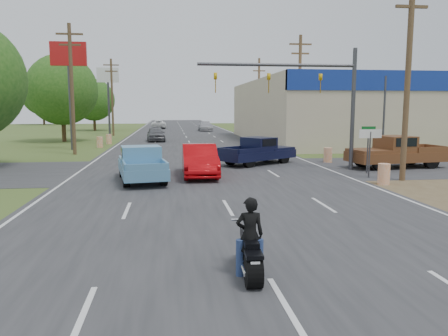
{
  "coord_description": "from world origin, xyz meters",
  "views": [
    {
      "loc": [
        -2.04,
        -7.35,
        3.58
      ],
      "look_at": [
        0.01,
        9.25,
        1.3
      ],
      "focal_mm": 35.0,
      "sensor_mm": 36.0,
      "label": 1
    }
  ],
  "objects": [
    {
      "name": "signal_mast",
      "position": [
        5.82,
        17.0,
        4.8
      ],
      "size": [
        9.12,
        0.4,
        7.0
      ],
      "color": "#3F3F44",
      "rests_on": "ground"
    },
    {
      "name": "brown_pickup",
      "position": [
        11.46,
        17.52,
        0.98
      ],
      "size": [
        6.11,
        3.03,
        1.94
      ],
      "rotation": [
        0.0,
        0.0,
        1.71
      ],
      "color": "black",
      "rests_on": "ground"
    },
    {
      "name": "red_convertible",
      "position": [
        -0.5,
        15.67,
        0.84
      ],
      "size": [
        1.8,
        5.11,
        1.68
      ],
      "primitive_type": "imported",
      "rotation": [
        0.0,
        0.0,
        -0.01
      ],
      "color": "#BE080D",
      "rests_on": "ground"
    },
    {
      "name": "lane_sign",
      "position": [
        8.2,
        14.0,
        1.9
      ],
      "size": [
        1.2,
        0.08,
        2.52
      ],
      "color": "#3F3F44",
      "rests_on": "ground"
    },
    {
      "name": "utility_pole_1",
      "position": [
        9.5,
        13.0,
        5.32
      ],
      "size": [
        2.0,
        0.28,
        10.0
      ],
      "color": "#4C3823",
      "rests_on": "ground"
    },
    {
      "name": "main_road",
      "position": [
        0.0,
        40.0,
        0.01
      ],
      "size": [
        15.0,
        180.0,
        0.02
      ],
      "primitive_type": "cube",
      "color": "#2D2D30",
      "rests_on": "ground"
    },
    {
      "name": "pole_sign_left_near",
      "position": [
        -10.5,
        32.0,
        7.17
      ],
      "size": [
        3.0,
        0.35,
        9.2
      ],
      "color": "#3F3F44",
      "rests_on": "ground"
    },
    {
      "name": "tree_6",
      "position": [
        -30.0,
        95.0,
        6.51
      ],
      "size": [
        8.82,
        8.82,
        10.92
      ],
      "color": "#422D19",
      "rests_on": "ground"
    },
    {
      "name": "barrel_1",
      "position": [
        8.4,
        20.5,
        0.5
      ],
      "size": [
        0.56,
        0.56,
        1.0
      ],
      "primitive_type": "cylinder",
      "color": "orange",
      "rests_on": "ground"
    },
    {
      "name": "distant_car_white",
      "position": [
        -3.97,
        72.01,
        0.75
      ],
      "size": [
        2.54,
        5.44,
        1.51
      ],
      "primitive_type": "imported",
      "rotation": [
        0.0,
        0.0,
        3.14
      ],
      "color": "white",
      "rests_on": "ground"
    },
    {
      "name": "navy_pickup",
      "position": [
        3.66,
        20.23,
        0.88
      ],
      "size": [
        5.5,
        4.62,
        1.75
      ],
      "rotation": [
        0.0,
        0.0,
        -0.98
      ],
      "color": "black",
      "rests_on": "ground"
    },
    {
      "name": "blue_pickup",
      "position": [
        -3.49,
        14.5,
        0.88
      ],
      "size": [
        2.82,
        5.5,
        1.74
      ],
      "rotation": [
        0.0,
        0.0,
        0.16
      ],
      "color": "black",
      "rests_on": "ground"
    },
    {
      "name": "barrel_0",
      "position": [
        8.0,
        12.0,
        0.5
      ],
      "size": [
        0.56,
        0.56,
        1.0
      ],
      "primitive_type": "cylinder",
      "color": "orange",
      "rests_on": "ground"
    },
    {
      "name": "rider",
      "position": [
        -0.39,
        1.51,
        0.82
      ],
      "size": [
        0.62,
        0.42,
        1.64
      ],
      "primitive_type": "imported",
      "rotation": [
        0.0,
        0.0,
        3.09
      ],
      "color": "black",
      "rests_on": "ground"
    },
    {
      "name": "distant_car_grey",
      "position": [
        -3.58,
        41.18,
        0.8
      ],
      "size": [
        2.24,
        4.81,
        1.59
      ],
      "primitive_type": "imported",
      "rotation": [
        0.0,
        0.0,
        0.08
      ],
      "color": "slate",
      "rests_on": "ground"
    },
    {
      "name": "utility_pole_6",
      "position": [
        -9.5,
        52.0,
        5.32
      ],
      "size": [
        2.0,
        0.28,
        10.0
      ],
      "color": "#4C3823",
      "rests_on": "ground"
    },
    {
      "name": "barrel_3",
      "position": [
        -8.2,
        38.0,
        0.5
      ],
      "size": [
        0.56,
        0.56,
        1.0
      ],
      "primitive_type": "cylinder",
      "color": "orange",
      "rests_on": "ground"
    },
    {
      "name": "utility_pole_2",
      "position": [
        9.5,
        31.0,
        5.32
      ],
      "size": [
        2.0,
        0.28,
        10.0
      ],
      "color": "#4C3823",
      "rests_on": "ground"
    },
    {
      "name": "tree_2",
      "position": [
        -14.2,
        66.0,
        4.95
      ],
      "size": [
        6.72,
        6.72,
        8.32
      ],
      "color": "#422D19",
      "rests_on": "ground"
    },
    {
      "name": "tree_1",
      "position": [
        -13.5,
        42.0,
        5.57
      ],
      "size": [
        7.56,
        7.56,
        9.36
      ],
      "color": "#422D19",
      "rests_on": "ground"
    },
    {
      "name": "cross_road",
      "position": [
        0.0,
        18.0,
        0.01
      ],
      "size": [
        120.0,
        10.0,
        0.02
      ],
      "primitive_type": "cube",
      "color": "#2D2D30",
      "rests_on": "ground"
    },
    {
      "name": "ground",
      "position": [
        0.0,
        0.0,
        0.0
      ],
      "size": [
        200.0,
        200.0,
        0.0
      ],
      "primitive_type": "plane",
      "color": "#465522",
      "rests_on": "ground"
    },
    {
      "name": "barrel_2",
      "position": [
        -8.5,
        34.0,
        0.5
      ],
      "size": [
        0.56,
        0.56,
        1.0
      ],
      "primitive_type": "cylinder",
      "color": "orange",
      "rests_on": "ground"
    },
    {
      "name": "motorcycle",
      "position": [
        -0.39,
        1.46,
        0.49
      ],
      "size": [
        0.66,
        2.16,
        1.1
      ],
      "rotation": [
        0.0,
        0.0,
        -0.05
      ],
      "color": "black",
      "rests_on": "ground"
    },
    {
      "name": "utility_pole_5",
      "position": [
        -9.5,
        28.0,
        5.32
      ],
      "size": [
        2.0,
        0.28,
        10.0
      ],
      "color": "#4C3823",
      "rests_on": "ground"
    },
    {
      "name": "distant_car_silver",
      "position": [
        3.63,
        63.04,
        0.76
      ],
      "size": [
        2.16,
        5.25,
        1.52
      ],
      "primitive_type": "imported",
      "rotation": [
        0.0,
        0.0,
        0.01
      ],
      "color": "#B9B8BE",
      "rests_on": "ground"
    },
    {
      "name": "street_name_sign",
      "position": [
        8.8,
        15.5,
        1.61
      ],
      "size": [
        0.8,
        0.08,
        2.61
      ],
      "color": "#3F3F44",
      "rests_on": "ground"
    },
    {
      "name": "utility_pole_3",
      "position": [
        9.5,
        49.0,
        5.32
      ],
      "size": [
        2.0,
        0.28,
        10.0
      ],
      "color": "#4C3823",
      "rests_on": "ground"
    },
    {
      "name": "tree_5",
      "position": [
        30.0,
        95.0,
        5.88
      ],
      "size": [
        7.98,
        7.98,
        9.88
      ],
      "color": "#422D19",
      "rests_on": "ground"
    },
    {
      "name": "pole_sign_left_far",
      "position": [
        -10.5,
        56.0,
        7.17
      ],
      "size": [
        3.0,
        0.35,
        9.2
      ],
      "color": "#3F3F44",
      "rests_on": "ground"
    }
  ]
}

